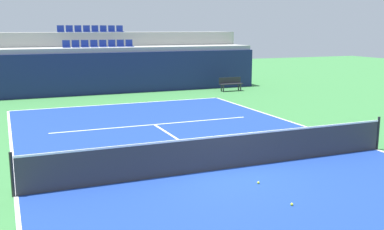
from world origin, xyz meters
TOP-DOWN VIEW (x-y plane):
  - ground_plane at (0.00, 0.00)m, footprint 80.00×80.00m
  - court_surface at (0.00, 0.00)m, footprint 11.00×24.00m
  - baseline_far at (0.00, 11.95)m, footprint 11.00×0.10m
  - sideline_left at (-5.45, 0.00)m, footprint 0.10×24.00m
  - sideline_right at (5.45, 0.00)m, footprint 0.10×24.00m
  - service_line_far at (0.00, 6.40)m, footprint 8.26×0.10m
  - centre_service_line at (0.00, 3.20)m, footprint 0.10×6.40m
  - back_wall at (0.00, 15.86)m, footprint 19.75×0.30m
  - stands_tier_lower at (0.00, 17.21)m, footprint 19.75×2.40m
  - stands_tier_upper at (0.00, 19.61)m, footprint 19.75×2.40m
  - seating_row_lower at (0.00, 17.31)m, footprint 4.30×0.44m
  - seating_row_upper at (0.00, 19.71)m, footprint 4.30×0.44m
  - tennis_net at (0.00, 0.00)m, footprint 11.08×0.08m
  - player_bench at (7.50, 14.20)m, footprint 1.50×0.40m
  - tennis_ball_1 at (0.17, -2.96)m, footprint 0.07×0.07m
  - tennis_ball_2 at (0.23, -1.43)m, footprint 0.07×0.07m

SIDE VIEW (x-z plane):
  - ground_plane at x=0.00m, z-range 0.00..0.00m
  - court_surface at x=0.00m, z-range 0.00..0.01m
  - baseline_far at x=0.00m, z-range 0.01..0.01m
  - sideline_left at x=-5.45m, z-range 0.01..0.01m
  - sideline_right at x=5.45m, z-range 0.01..0.01m
  - service_line_far at x=0.00m, z-range 0.01..0.01m
  - centre_service_line at x=0.00m, z-range 0.01..0.01m
  - tennis_ball_1 at x=0.17m, z-range 0.01..0.08m
  - tennis_ball_2 at x=0.23m, z-range 0.01..0.08m
  - player_bench at x=7.50m, z-range 0.08..0.93m
  - tennis_net at x=0.00m, z-range -0.03..1.04m
  - back_wall at x=0.00m, z-range 0.00..2.44m
  - stands_tier_lower at x=0.00m, z-range 0.00..2.71m
  - stands_tier_upper at x=0.00m, z-range 0.00..3.60m
  - seating_row_lower at x=0.00m, z-range 2.62..3.06m
  - seating_row_upper at x=0.00m, z-range 3.50..3.94m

